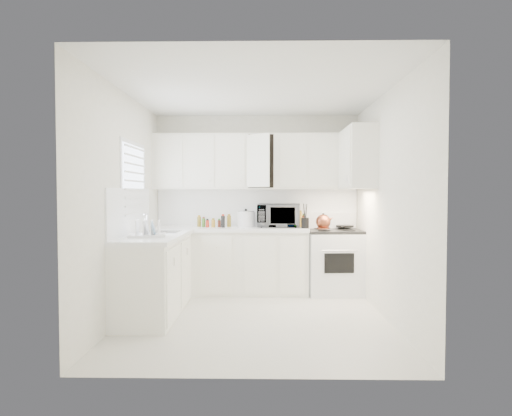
{
  "coord_description": "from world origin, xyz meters",
  "views": [
    {
      "loc": [
        0.1,
        -4.93,
        1.45
      ],
      "look_at": [
        0.0,
        0.7,
        1.25
      ],
      "focal_mm": 30.45,
      "sensor_mm": 36.0,
      "label": 1
    }
  ],
  "objects_px": {
    "microwave": "(279,213)",
    "utensil_crock": "(305,216)",
    "rice_cooker": "(246,218)",
    "stove": "(334,253)",
    "tea_kettle": "(323,221)",
    "dish_rack": "(147,227)"
  },
  "relations": [
    {
      "from": "stove",
      "to": "dish_rack",
      "type": "relative_size",
      "value": 2.93
    },
    {
      "from": "utensil_crock",
      "to": "tea_kettle",
      "type": "bearing_deg",
      "value": -4.69
    },
    {
      "from": "utensil_crock",
      "to": "dish_rack",
      "type": "bearing_deg",
      "value": -147.65
    },
    {
      "from": "rice_cooker",
      "to": "dish_rack",
      "type": "bearing_deg",
      "value": -121.47
    },
    {
      "from": "tea_kettle",
      "to": "microwave",
      "type": "height_order",
      "value": "microwave"
    },
    {
      "from": "utensil_crock",
      "to": "dish_rack",
      "type": "xyz_separation_m",
      "value": [
        -1.9,
        -1.2,
        -0.07
      ]
    },
    {
      "from": "microwave",
      "to": "dish_rack",
      "type": "height_order",
      "value": "microwave"
    },
    {
      "from": "dish_rack",
      "to": "stove",
      "type": "bearing_deg",
      "value": 20.46
    },
    {
      "from": "tea_kettle",
      "to": "utensil_crock",
      "type": "relative_size",
      "value": 0.72
    },
    {
      "from": "microwave",
      "to": "utensil_crock",
      "type": "xyz_separation_m",
      "value": [
        0.36,
        -0.25,
        -0.03
      ]
    },
    {
      "from": "microwave",
      "to": "utensil_crock",
      "type": "distance_m",
      "value": 0.44
    },
    {
      "from": "rice_cooker",
      "to": "stove",
      "type": "bearing_deg",
      "value": -1.53
    },
    {
      "from": "tea_kettle",
      "to": "stove",
      "type": "bearing_deg",
      "value": 64.19
    },
    {
      "from": "microwave",
      "to": "utensil_crock",
      "type": "relative_size",
      "value": 1.69
    },
    {
      "from": "tea_kettle",
      "to": "dish_rack",
      "type": "bearing_deg",
      "value": -128.64
    },
    {
      "from": "rice_cooker",
      "to": "dish_rack",
      "type": "distance_m",
      "value": 1.81
    },
    {
      "from": "dish_rack",
      "to": "utensil_crock",
      "type": "bearing_deg",
      "value": 22.87
    },
    {
      "from": "stove",
      "to": "tea_kettle",
      "type": "distance_m",
      "value": 0.53
    },
    {
      "from": "microwave",
      "to": "utensil_crock",
      "type": "height_order",
      "value": "microwave"
    },
    {
      "from": "stove",
      "to": "microwave",
      "type": "distance_m",
      "value": 0.98
    },
    {
      "from": "stove",
      "to": "tea_kettle",
      "type": "relative_size",
      "value": 4.56
    },
    {
      "from": "stove",
      "to": "tea_kettle",
      "type": "bearing_deg",
      "value": -141.74
    }
  ]
}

